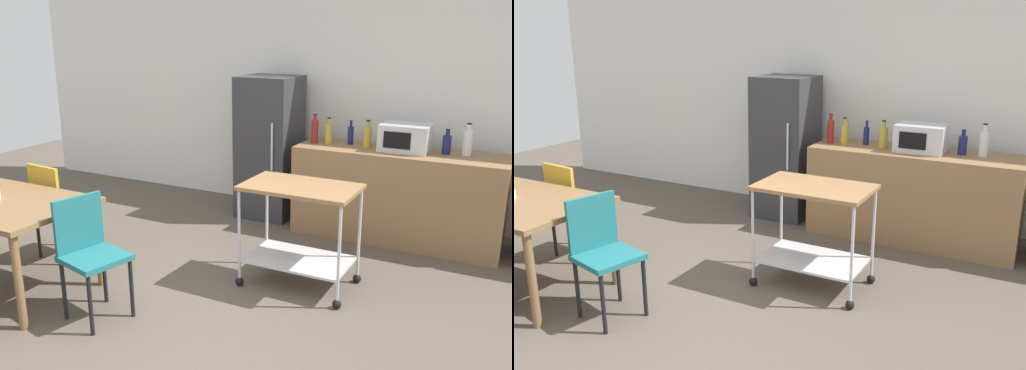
# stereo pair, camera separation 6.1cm
# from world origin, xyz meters

# --- Properties ---
(ground_plane) EXTENTS (12.00, 12.00, 0.00)m
(ground_plane) POSITION_xyz_m (0.00, 0.00, 0.00)
(ground_plane) COLOR brown
(back_wall) EXTENTS (8.40, 0.12, 2.90)m
(back_wall) POSITION_xyz_m (0.00, 3.20, 1.45)
(back_wall) COLOR white
(back_wall) RESTS_ON ground_plane
(kitchen_counter) EXTENTS (2.00, 0.64, 0.90)m
(kitchen_counter) POSITION_xyz_m (0.90, 2.60, 0.45)
(kitchen_counter) COLOR olive
(kitchen_counter) RESTS_ON ground_plane
(chair_teal) EXTENTS (0.48, 0.48, 0.89)m
(chair_teal) POSITION_xyz_m (-0.68, 0.04, 0.52)
(chair_teal) COLOR #1E666B
(chair_teal) RESTS_ON ground_plane
(chair_mustard) EXTENTS (0.43, 0.43, 0.89)m
(chair_mustard) POSITION_xyz_m (-1.70, 0.70, 0.52)
(chair_mustard) COLOR gold
(chair_mustard) RESTS_ON ground_plane
(refrigerator) EXTENTS (0.60, 0.63, 1.55)m
(refrigerator) POSITION_xyz_m (-0.55, 2.70, 0.78)
(refrigerator) COLOR #333338
(refrigerator) RESTS_ON ground_plane
(kitchen_cart) EXTENTS (0.91, 0.57, 0.85)m
(kitchen_cart) POSITION_xyz_m (0.46, 1.20, 0.57)
(kitchen_cart) COLOR olive
(kitchen_cart) RESTS_ON ground_plane
(bottle_soda) EXTENTS (0.07, 0.07, 0.30)m
(bottle_soda) POSITION_xyz_m (0.03, 2.57, 1.03)
(bottle_soda) COLOR maroon
(bottle_soda) RESTS_ON kitchen_counter
(bottle_vinegar) EXTENTS (0.08, 0.08, 0.27)m
(bottle_vinegar) POSITION_xyz_m (0.17, 2.60, 1.01)
(bottle_vinegar) COLOR gold
(bottle_vinegar) RESTS_ON kitchen_counter
(bottle_sparkling_water) EXTENTS (0.06, 0.06, 0.24)m
(bottle_sparkling_water) POSITION_xyz_m (0.38, 2.67, 1.00)
(bottle_sparkling_water) COLOR navy
(bottle_sparkling_water) RESTS_ON kitchen_counter
(bottle_soy_sauce) EXTENTS (0.08, 0.08, 0.27)m
(bottle_soy_sauce) POSITION_xyz_m (0.57, 2.60, 1.01)
(bottle_soy_sauce) COLOR gold
(bottle_soy_sauce) RESTS_ON kitchen_counter
(microwave) EXTENTS (0.46, 0.35, 0.26)m
(microwave) POSITION_xyz_m (0.94, 2.61, 1.03)
(microwave) COLOR silver
(microwave) RESTS_ON kitchen_counter
(bottle_olive_oil) EXTENTS (0.08, 0.08, 0.24)m
(bottle_olive_oil) POSITION_xyz_m (1.32, 2.66, 1.00)
(bottle_olive_oil) COLOR navy
(bottle_olive_oil) RESTS_ON kitchen_counter
(bottle_hot_sauce) EXTENTS (0.08, 0.08, 0.30)m
(bottle_hot_sauce) POSITION_xyz_m (1.50, 2.68, 1.02)
(bottle_hot_sauce) COLOR silver
(bottle_hot_sauce) RESTS_ON kitchen_counter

